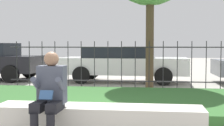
{
  "coord_description": "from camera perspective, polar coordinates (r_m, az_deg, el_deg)",
  "views": [
    {
      "loc": [
        1.07,
        -4.47,
        1.38
      ],
      "look_at": [
        0.05,
        3.74,
        0.9
      ],
      "focal_mm": 50.0,
      "sensor_mm": 36.0,
      "label": 1
    }
  ],
  "objects": [
    {
      "name": "person_seated_reader",
      "position": [
        4.43,
        -11.35,
        -5.45
      ],
      "size": [
        0.42,
        0.73,
        1.29
      ],
      "color": "black",
      "rests_on": "ground_plane"
    },
    {
      "name": "iron_fence",
      "position": [
        9.38,
        0.5,
        -0.38
      ],
      "size": [
        6.58,
        0.03,
        1.5
      ],
      "color": "#232326",
      "rests_on": "ground_plane"
    },
    {
      "name": "grass_berm",
      "position": [
        7.05,
        -1.8,
        -7.08
      ],
      "size": [
        8.58,
        3.36,
        0.22
      ],
      "color": "#33662D",
      "rests_on": "ground_plane"
    },
    {
      "name": "car_parked_center",
      "position": [
        11.69,
        2.04,
        0.03
      ],
      "size": [
        4.71,
        1.96,
        1.32
      ],
      "rotation": [
        0.0,
        0.0,
        -0.03
      ],
      "color": "silver",
      "rests_on": "ground_plane"
    },
    {
      "name": "stone_bench",
      "position": [
        4.68,
        -2.52,
        -11.07
      ],
      "size": [
        3.06,
        0.56,
        0.49
      ],
      "color": "beige",
      "rests_on": "ground_plane"
    }
  ]
}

